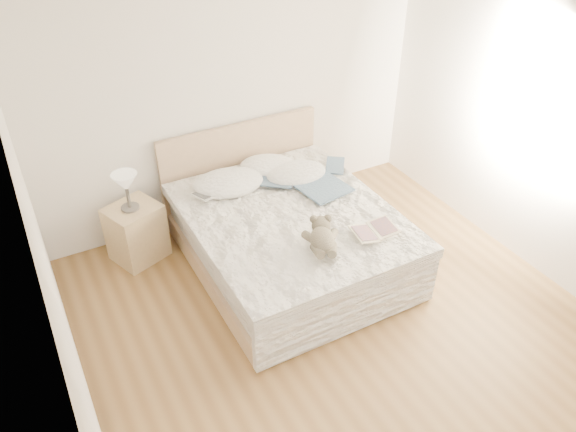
% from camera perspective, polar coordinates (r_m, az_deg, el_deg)
% --- Properties ---
extents(floor, '(4.00, 4.50, 0.00)m').
position_cam_1_polar(floor, '(4.66, 6.99, -12.67)').
color(floor, brown).
rests_on(floor, ground).
extents(wall_back, '(4.00, 0.02, 2.70)m').
position_cam_1_polar(wall_back, '(5.52, -5.52, 12.79)').
color(wall_back, white).
rests_on(wall_back, ground).
extents(wall_left, '(0.02, 4.50, 2.70)m').
position_cam_1_polar(wall_left, '(3.23, -22.18, -8.29)').
color(wall_left, white).
rests_on(wall_left, ground).
extents(wall_right, '(0.02, 4.50, 2.70)m').
position_cam_1_polar(wall_right, '(5.11, 27.12, 7.08)').
color(wall_right, white).
rests_on(wall_right, ground).
extents(window, '(0.02, 1.30, 1.10)m').
position_cam_1_polar(window, '(5.21, 24.82, 9.50)').
color(window, white).
rests_on(window, wall_right).
extents(bed, '(1.72, 2.14, 1.00)m').
position_cam_1_polar(bed, '(5.20, -0.16, -1.85)').
color(bed, tan).
rests_on(bed, floor).
extents(nightstand, '(0.56, 0.53, 0.56)m').
position_cam_1_polar(nightstand, '(5.45, -15.15, -1.62)').
color(nightstand, tan).
rests_on(nightstand, floor).
extents(table_lamp, '(0.25, 0.25, 0.36)m').
position_cam_1_polar(table_lamp, '(5.15, -16.16, 3.13)').
color(table_lamp, '#514C46').
rests_on(table_lamp, nightstand).
extents(pillow_left, '(0.73, 0.56, 0.20)m').
position_cam_1_polar(pillow_left, '(5.34, -6.08, 3.38)').
color(pillow_left, white).
rests_on(pillow_left, bed).
extents(pillow_middle, '(0.68, 0.61, 0.17)m').
position_cam_1_polar(pillow_middle, '(5.59, -2.01, 5.13)').
color(pillow_middle, white).
rests_on(pillow_middle, bed).
extents(pillow_right, '(0.64, 0.49, 0.18)m').
position_cam_1_polar(pillow_right, '(5.46, 0.84, 4.36)').
color(pillow_right, white).
rests_on(pillow_right, bed).
extents(blouse, '(0.76, 0.80, 0.03)m').
position_cam_1_polar(blouse, '(5.33, 2.92, 3.36)').
color(blouse, '#344A61').
rests_on(blouse, bed).
extents(photo_book, '(0.35, 0.30, 0.02)m').
position_cam_1_polar(photo_book, '(5.21, -7.94, 2.19)').
color(photo_book, white).
rests_on(photo_book, bed).
extents(childrens_book, '(0.43, 0.32, 0.03)m').
position_cam_1_polar(childrens_book, '(4.75, 8.73, -1.52)').
color(childrens_book, '#EFE5BF').
rests_on(childrens_book, bed).
extents(teddy_bear, '(0.38, 0.44, 0.20)m').
position_cam_1_polar(teddy_bear, '(4.50, 3.48, -3.15)').
color(teddy_bear, '#6C634F').
rests_on(teddy_bear, bed).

